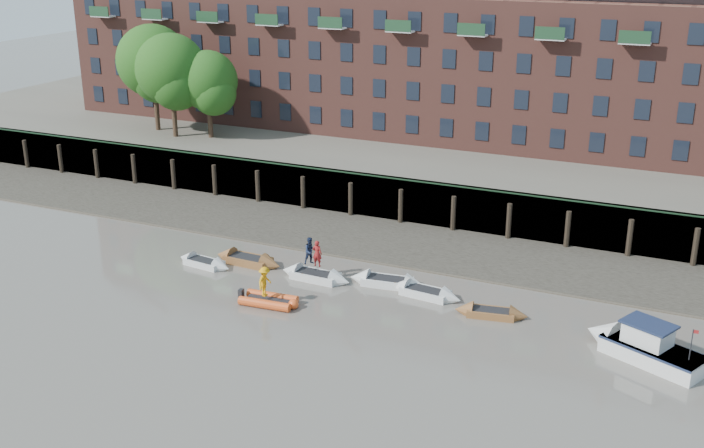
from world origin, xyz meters
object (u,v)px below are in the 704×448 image
Objects in this scene: rowboat_2 at (248,260)px; rowboat_3 at (315,276)px; person_rib_crew at (265,282)px; person_rower_b at (310,251)px; rowboat_5 at (425,293)px; person_rower_a at (317,253)px; rib_tender at (271,301)px; rowboat_6 at (491,313)px; rowboat_4 at (387,282)px; motor_launch at (635,343)px; rowboat_1 at (204,263)px.

rowboat_2 reaches higher than rowboat_3.
person_rower_b is at bearing -6.28° from person_rib_crew.
person_rower_a reaches higher than rowboat_5.
person_rib_crew reaches higher than rib_tender.
rib_tender is at bearing -172.42° from rowboat_6.
rowboat_6 is at bearing -50.90° from person_rower_b.
rowboat_4 is 1.05× the size of rowboat_5.
person_rib_crew is (4.11, -4.89, 1.19)m from rowboat_2.
person_rower_a is 0.97× the size of person_rower_b.
person_rower_b reaches higher than rowboat_6.
person_rower_b is (4.70, -0.31, 1.52)m from rowboat_2.
rowboat_4 is 4.58m from person_rower_a.
motor_launch is at bearing -3.77° from rowboat_3.
rowboat_4 is at bearing -170.42° from person_rower_a.
rowboat_5 is 9.04m from rib_tender.
rowboat_2 is at bearing 176.41° from rowboat_3.
person_rib_crew is at bearing -144.60° from person_rower_b.
motor_launch is (19.65, 2.39, 0.40)m from rib_tender.
person_rower_a reaches higher than rowboat_3.
motor_launch is at bearing -53.37° from person_rower_b.
rowboat_1 is 0.88× the size of rowboat_3.
rowboat_1 is at bearing 3.98° from person_rower_a.
person_rower_a is at bearing 18.72° from motor_launch.
rowboat_6 is 12.48m from rib_tender.
person_rower_a reaches higher than person_rib_crew.
rowboat_6 is at bearing -1.43° from rowboat_2.
rowboat_2 reaches higher than rib_tender.
rowboat_4 is at bearing 42.06° from rib_tender.
person_rower_b is at bearing -19.28° from person_rower_a.
person_rower_b is at bearing -176.63° from rowboat_4.
rowboat_6 is at bearing 14.79° from motor_launch.
rowboat_4 is at bearing 5.40° from rowboat_2.
person_rower_b is (7.08, 1.15, 1.56)m from rowboat_1.
rowboat_2 is at bearing 166.49° from rowboat_6.
rowboat_2 is 1.00× the size of rowboat_4.
rib_tender is 2.03× the size of person_rower_b.
rowboat_4 is 7.32m from rib_tender.
rowboat_3 reaches higher than rowboat_6.
rowboat_5 is at bearing -57.54° from person_rib_crew.
rowboat_3 is 4.66m from person_rib_crew.
motor_launch is at bearing 4.53° from rowboat_1.
rowboat_5 is at bearing 27.45° from rib_tender.
rowboat_5 reaches higher than rib_tender.
rowboat_1 is at bearing 22.56° from motor_launch.
rowboat_6 is at bearing 13.06° from rib_tender.
rowboat_2 is 5.46m from person_rower_a.
rib_tender is (-5.05, -5.30, 0.02)m from rowboat_4.
rowboat_3 is at bearing 10.57° from person_rower_a.
rowboat_6 reaches higher than rib_tender.
rowboat_5 is 2.60× the size of person_rib_crew.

